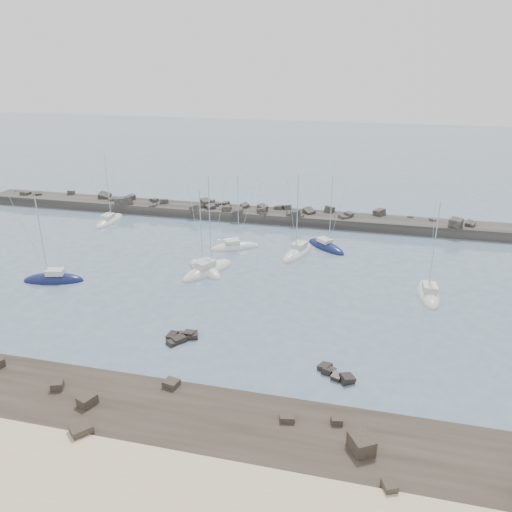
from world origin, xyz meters
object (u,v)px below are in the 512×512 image
Objects in this scene: sailboat_4 at (235,247)px; sailboat_2 at (54,280)px; sailboat_1 at (109,221)px; sailboat_6 at (298,253)px; sailboat_3 at (208,271)px; sailboat_7 at (326,247)px; sailboat_8 at (428,294)px; sailboat_5 at (205,270)px.

sailboat_2 is at bearing -138.99° from sailboat_4.
sailboat_1 is 1.03× the size of sailboat_2.
sailboat_6 is (38.53, -8.14, 0.02)m from sailboat_1.
sailboat_6 is (12.02, 10.44, -0.00)m from sailboat_3.
sailboat_1 is 0.91× the size of sailboat_3.
sailboat_7 is 21.41m from sailboat_8.
sailboat_1 reaches higher than sailboat_7.
sailboat_6 is (10.83, -0.13, 0.03)m from sailboat_4.
sailboat_5 is (-1.77, -10.18, 0.03)m from sailboat_4.
sailboat_5 is 0.96× the size of sailboat_8.
sailboat_3 reaches higher than sailboat_1.
sailboat_6 is at bearing 29.94° from sailboat_2.
sailboat_5 is 32.20m from sailboat_8.
sailboat_6 is 1.08× the size of sailboat_7.
sailboat_8 is (19.59, -10.88, -0.00)m from sailboat_6.
sailboat_8 is (15.46, -14.81, 0.02)m from sailboat_7.
sailboat_3 is 1.16× the size of sailboat_5.
sailboat_1 is 39.38m from sailboat_6.
sailboat_1 is 1.07× the size of sailboat_4.
sailboat_2 is at bearing -77.40° from sailboat_1.
sailboat_5 is (25.93, -18.19, 0.02)m from sailboat_1.
sailboat_5 is at bearing 178.52° from sailboat_8.
sailboat_3 is 1.17× the size of sailboat_7.
sailboat_3 is 1.18× the size of sailboat_4.
sailboat_5 is 16.12m from sailboat_6.
sailboat_5 is 1.00× the size of sailboat_7.
sailboat_6 is (12.60, 10.05, -0.00)m from sailboat_5.
sailboat_4 is at bearing 80.12° from sailboat_5.
sailboat_7 is (16.73, 13.97, -0.03)m from sailboat_5.
sailboat_8 is at bearing -19.91° from sailboat_4.
sailboat_6 is at bearing 38.56° from sailboat_5.
sailboat_1 is at bearing 144.98° from sailboat_3.
sailboat_6 is at bearing -0.71° from sailboat_4.
sailboat_8 is at bearing 8.57° from sailboat_2.
sailboat_6 is at bearing -11.93° from sailboat_1.
sailboat_6 is at bearing 40.98° from sailboat_3.
sailboat_3 reaches higher than sailboat_7.
sailboat_2 is at bearing -148.27° from sailboat_7.
sailboat_8 is (31.61, -0.44, -0.00)m from sailboat_3.
sailboat_7 is at bearing 136.23° from sailboat_8.
sailboat_8 is at bearing -43.77° from sailboat_7.
sailboat_2 is (6.00, -26.87, 0.02)m from sailboat_1.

